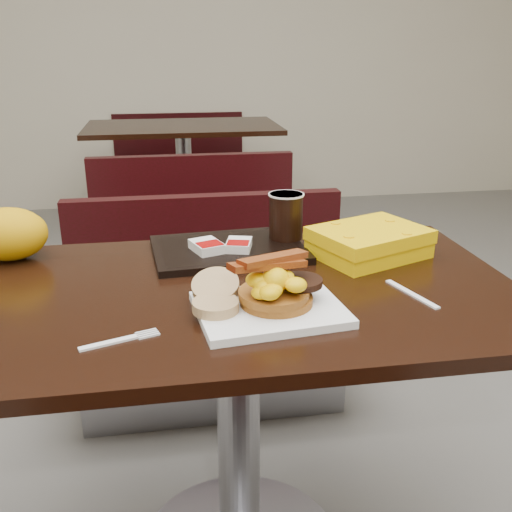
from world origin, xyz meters
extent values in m
cube|color=beige|center=(0.00, 3.50, 1.40)|extent=(6.00, 0.01, 2.80)
cube|color=white|center=(0.05, -0.13, 0.76)|extent=(0.30, 0.24, 0.02)
cylinder|color=#905618|center=(0.06, -0.12, 0.78)|extent=(0.15, 0.15, 0.03)
cylinder|color=black|center=(0.11, -0.11, 0.80)|extent=(0.10, 0.10, 0.01)
ellipsoid|color=#E69E04|center=(0.05, -0.14, 0.82)|extent=(0.10, 0.09, 0.05)
cylinder|color=tan|center=(-0.06, -0.13, 0.78)|extent=(0.11, 0.11, 0.02)
cylinder|color=tan|center=(-0.05, -0.07, 0.79)|extent=(0.12, 0.12, 0.05)
cube|color=white|center=(0.35, -0.09, 0.75)|extent=(0.06, 0.15, 0.00)
cube|color=#A42007|center=(0.02, -0.05, 0.75)|extent=(0.04, 0.03, 0.01)
cube|color=#8C0504|center=(-0.03, -0.02, 0.75)|extent=(0.04, 0.03, 0.01)
cube|color=black|center=(0.01, 0.22, 0.76)|extent=(0.38, 0.29, 0.02)
cube|color=silver|center=(-0.05, 0.20, 0.78)|extent=(0.09, 0.10, 0.02)
cube|color=silver|center=(0.03, 0.20, 0.78)|extent=(0.08, 0.09, 0.02)
cylinder|color=black|center=(0.16, 0.26, 0.83)|extent=(0.10, 0.10, 0.12)
cube|color=#ECB603|center=(0.34, 0.14, 0.78)|extent=(0.31, 0.27, 0.07)
ellipsoid|color=orange|center=(-0.51, 0.26, 0.81)|extent=(0.20, 0.16, 0.13)
camera|label=1|loc=(-0.14, -1.11, 1.24)|focal=40.56mm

